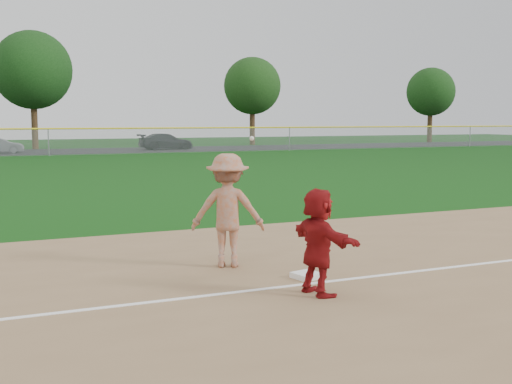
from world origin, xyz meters
name	(u,v)px	position (x,y,z in m)	size (l,w,h in m)	color
ground	(290,274)	(0.00, 0.00, 0.00)	(160.00, 160.00, 0.00)	#0D3E0B
foul_line	(312,283)	(0.00, -0.80, 0.03)	(60.00, 0.10, 0.01)	white
parking_asphalt	(41,152)	(0.00, 46.00, 0.01)	(120.00, 10.00, 0.01)	black
first_base	(307,275)	(0.10, -0.43, 0.07)	(0.42, 0.42, 0.09)	white
base_runner	(318,242)	(-0.22, -1.39, 0.85)	(1.53, 0.49, 1.65)	maroon
car_mid	(0,146)	(-3.19, 45.14, 0.60)	(1.25, 3.57, 1.18)	slate
car_right	(166,141)	(10.62, 45.83, 0.72)	(1.99, 4.90, 1.42)	black
first_base_play	(228,210)	(-0.81, 0.94, 1.06)	(1.54, 1.25, 2.40)	gray
outfield_fence	(48,129)	(0.00, 40.00, 1.96)	(110.00, 0.12, 110.00)	#999EA0
tree_2	(32,70)	(0.00, 51.50, 7.06)	(7.00, 7.00, 10.58)	#3B2815
tree_3	(252,86)	(22.00, 52.80, 6.16)	(6.00, 6.00, 9.19)	#3C2616
tree_4	(431,92)	(44.00, 51.20, 5.85)	(5.60, 5.60, 8.67)	#362513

